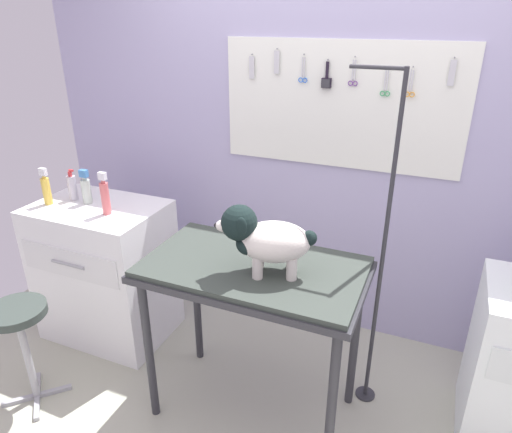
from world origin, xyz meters
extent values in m
cube|color=#ACA6CB|center=(0.00, 1.28, 1.15)|extent=(4.00, 0.06, 2.30)
cube|color=white|center=(0.07, 1.24, 1.52)|extent=(1.42, 0.02, 0.73)
cylinder|color=gray|center=(-0.47, 1.23, 1.78)|extent=(0.01, 0.02, 0.01)
cube|color=silver|center=(-0.47, 1.22, 1.71)|extent=(0.03, 0.01, 0.13)
cylinder|color=gray|center=(-0.31, 1.23, 1.82)|extent=(0.01, 0.02, 0.01)
cube|color=silver|center=(-0.31, 1.22, 1.75)|extent=(0.03, 0.01, 0.13)
cylinder|color=gray|center=(-0.15, 1.23, 1.79)|extent=(0.01, 0.02, 0.01)
cube|color=silver|center=(-0.16, 1.22, 1.72)|extent=(0.01, 0.00, 0.11)
cube|color=silver|center=(-0.14, 1.22, 1.72)|extent=(0.01, 0.00, 0.11)
torus|color=blue|center=(-0.16, 1.22, 1.65)|extent=(0.03, 0.01, 0.03)
torus|color=blue|center=(-0.14, 1.22, 1.65)|extent=(0.03, 0.01, 0.03)
cylinder|color=gray|center=(-0.01, 1.23, 1.77)|extent=(0.01, 0.02, 0.01)
cylinder|color=black|center=(-0.01, 1.22, 1.72)|extent=(0.02, 0.02, 0.09)
cube|color=black|center=(-0.01, 1.22, 1.64)|extent=(0.06, 0.02, 0.06)
cube|color=#333338|center=(-0.01, 1.21, 1.64)|extent=(0.05, 0.01, 0.05)
cylinder|color=gray|center=(0.14, 1.23, 1.79)|extent=(0.01, 0.02, 0.01)
cube|color=silver|center=(0.14, 1.22, 1.72)|extent=(0.01, 0.00, 0.11)
cube|color=silver|center=(0.15, 1.22, 1.72)|extent=(0.01, 0.00, 0.11)
torus|color=#6D428A|center=(0.13, 1.22, 1.65)|extent=(0.03, 0.01, 0.03)
torus|color=#6D428A|center=(0.16, 1.22, 1.65)|extent=(0.03, 0.01, 0.03)
cylinder|color=gray|center=(0.33, 1.23, 1.75)|extent=(0.01, 0.02, 0.01)
cube|color=silver|center=(0.32, 1.22, 1.68)|extent=(0.01, 0.00, 0.11)
cube|color=silver|center=(0.33, 1.22, 1.68)|extent=(0.01, 0.00, 0.11)
torus|color=#3C9B5C|center=(0.31, 1.22, 1.60)|extent=(0.03, 0.01, 0.03)
torus|color=#3C9B5C|center=(0.34, 1.22, 1.60)|extent=(0.03, 0.01, 0.03)
cylinder|color=gray|center=(0.46, 1.23, 1.75)|extent=(0.01, 0.02, 0.01)
cube|color=silver|center=(0.45, 1.22, 1.68)|extent=(0.01, 0.00, 0.11)
cube|color=silver|center=(0.46, 1.22, 1.68)|extent=(0.01, 0.00, 0.11)
torus|color=gold|center=(0.44, 1.22, 1.61)|extent=(0.03, 0.01, 0.03)
torus|color=gold|center=(0.47, 1.22, 1.61)|extent=(0.03, 0.01, 0.03)
cylinder|color=gray|center=(0.65, 1.23, 1.80)|extent=(0.01, 0.02, 0.01)
cube|color=silver|center=(0.65, 1.22, 1.73)|extent=(0.03, 0.01, 0.13)
cylinder|color=#2D2D33|center=(-0.56, 0.07, 0.43)|extent=(0.04, 0.04, 0.85)
cylinder|color=#2D2D33|center=(0.40, 0.07, 0.43)|extent=(0.04, 0.04, 0.85)
cylinder|color=#2D2D33|center=(-0.56, 0.56, 0.43)|extent=(0.04, 0.04, 0.85)
cylinder|color=#2D2D33|center=(0.40, 0.56, 0.43)|extent=(0.04, 0.04, 0.85)
cube|color=#2D2D33|center=(-0.08, 0.31, 0.87)|extent=(1.08, 0.61, 0.03)
cube|color=#323A34|center=(-0.08, 0.31, 0.90)|extent=(1.05, 0.60, 0.03)
cylinder|color=#2D2D33|center=(0.48, 0.64, 0.01)|extent=(0.11, 0.11, 0.01)
cylinder|color=#2D2D33|center=(0.48, 0.64, 0.91)|extent=(0.02, 0.02, 1.81)
cylinder|color=#2D2D33|center=(0.36, 0.64, 1.80)|extent=(0.24, 0.02, 0.02)
cylinder|color=silver|center=(-0.01, 0.21, 0.97)|extent=(0.05, 0.05, 0.11)
cylinder|color=silver|center=(-0.04, 0.30, 0.97)|extent=(0.05, 0.05, 0.11)
cylinder|color=silver|center=(0.13, 0.26, 0.97)|extent=(0.05, 0.05, 0.11)
cylinder|color=silver|center=(0.10, 0.35, 0.97)|extent=(0.05, 0.05, 0.11)
ellipsoid|color=silver|center=(0.04, 0.28, 1.07)|extent=(0.38, 0.30, 0.19)
ellipsoid|color=black|center=(-0.07, 0.24, 1.06)|extent=(0.16, 0.17, 0.10)
sphere|color=black|center=(-0.11, 0.23, 1.16)|extent=(0.16, 0.16, 0.16)
ellipsoid|color=silver|center=(-0.17, 0.21, 1.15)|extent=(0.09, 0.08, 0.05)
sphere|color=black|center=(-0.20, 0.19, 1.15)|extent=(0.02, 0.02, 0.02)
ellipsoid|color=black|center=(-0.07, 0.17, 1.17)|extent=(0.06, 0.05, 0.09)
ellipsoid|color=black|center=(-0.11, 0.30, 1.17)|extent=(0.06, 0.05, 0.09)
sphere|color=black|center=(0.19, 0.33, 1.10)|extent=(0.07, 0.07, 0.07)
cube|color=white|center=(-1.25, 0.57, 0.46)|extent=(0.80, 0.56, 0.92)
cube|color=silver|center=(-1.25, 0.29, 0.67)|extent=(0.70, 0.01, 0.18)
cylinder|color=#99999E|center=(-1.25, 0.28, 0.67)|extent=(0.24, 0.02, 0.02)
cylinder|color=#9E9EA3|center=(-1.24, -0.11, 0.28)|extent=(0.04, 0.04, 0.57)
cube|color=#9E9EA3|center=(-1.18, -0.04, 0.01)|extent=(0.15, 0.15, 0.02)
cube|color=#9E9EA3|center=(-1.31, -0.04, 0.01)|extent=(0.15, 0.15, 0.02)
cube|color=#9E9EA3|center=(-1.31, -0.17, 0.01)|extent=(0.15, 0.15, 0.02)
cube|color=#9E9EA3|center=(-1.18, -0.17, 0.01)|extent=(0.15, 0.15, 0.02)
cylinder|color=#323C37|center=(-1.24, -0.11, 0.59)|extent=(0.31, 0.31, 0.04)
cylinder|color=#D16162|center=(-1.10, 0.51, 1.02)|extent=(0.05, 0.05, 0.19)
cylinder|color=#D16162|center=(-1.10, 0.51, 1.13)|extent=(0.02, 0.02, 0.02)
cube|color=silver|center=(-1.10, 0.51, 1.16)|extent=(0.04, 0.03, 0.04)
cylinder|color=#B7B3BD|center=(-1.44, 0.61, 1.00)|extent=(0.05, 0.05, 0.16)
cylinder|color=red|center=(-1.44, 0.61, 1.09)|extent=(0.02, 0.02, 0.03)
cube|color=red|center=(-1.43, 0.61, 1.12)|extent=(0.03, 0.01, 0.01)
cylinder|color=#B0BCAE|center=(-1.32, 0.59, 1.00)|extent=(0.06, 0.06, 0.15)
cylinder|color=#B0BCAE|center=(-1.32, 0.59, 1.09)|extent=(0.03, 0.03, 0.02)
cube|color=teal|center=(-1.32, 0.59, 1.12)|extent=(0.05, 0.03, 0.04)
cylinder|color=gold|center=(-1.54, 0.49, 1.01)|extent=(0.05, 0.05, 0.17)
cylinder|color=gold|center=(-1.54, 0.49, 1.10)|extent=(0.02, 0.02, 0.02)
cube|color=silver|center=(-1.54, 0.49, 1.13)|extent=(0.04, 0.03, 0.04)
camera|label=1|loc=(0.68, -1.44, 2.01)|focal=32.18mm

